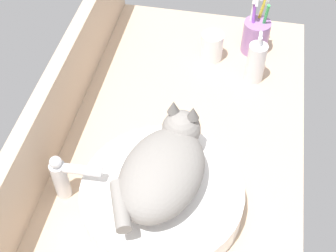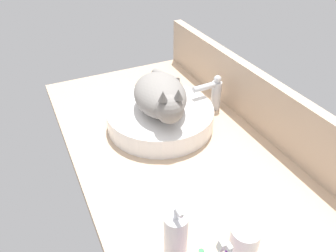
% 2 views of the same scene
% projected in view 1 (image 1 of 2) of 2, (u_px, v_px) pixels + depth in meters
% --- Properties ---
extents(ground_plane, '(1.23, 0.64, 0.04)m').
position_uv_depth(ground_plane, '(174.00, 162.00, 1.18)').
color(ground_plane, tan).
extents(backsplash_panel, '(1.23, 0.04, 0.19)m').
position_uv_depth(backsplash_panel, '(52.00, 114.00, 1.13)').
color(backsplash_panel, tan).
rests_on(backsplash_panel, ground_plane).
extents(sink_basin, '(0.36, 0.36, 0.07)m').
position_uv_depth(sink_basin, '(160.00, 196.00, 1.05)').
color(sink_basin, white).
rests_on(sink_basin, ground_plane).
extents(cat, '(0.31, 0.22, 0.14)m').
position_uv_depth(cat, '(162.00, 167.00, 0.99)').
color(cat, gray).
rests_on(cat, sink_basin).
extents(faucet, '(0.04, 0.12, 0.14)m').
position_uv_depth(faucet, '(64.00, 176.00, 1.04)').
color(faucet, silver).
rests_on(faucet, ground_plane).
extents(soap_dispenser, '(0.05, 0.05, 0.15)m').
position_uv_depth(soap_dispenser, '(256.00, 62.00, 1.31)').
color(soap_dispenser, silver).
rests_on(soap_dispenser, ground_plane).
extents(toothbrush_cup, '(0.08, 0.08, 0.19)m').
position_uv_depth(toothbrush_cup, '(256.00, 35.00, 1.40)').
color(toothbrush_cup, '#996BA8').
rests_on(toothbrush_cup, ground_plane).
extents(water_glass, '(0.06, 0.06, 0.09)m').
position_uv_depth(water_glass, '(212.00, 48.00, 1.39)').
color(water_glass, white).
rests_on(water_glass, ground_plane).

